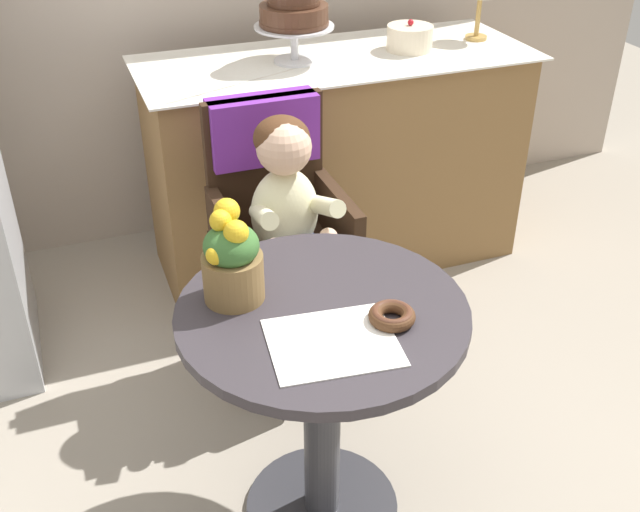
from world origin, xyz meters
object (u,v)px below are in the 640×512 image
(cafe_table, at_px, (322,375))
(donut_front, at_px, (392,315))
(wicker_chair, at_px, (274,197))
(round_layer_cake, at_px, (410,38))
(tiered_cake_stand, at_px, (294,8))
(seated_child, at_px, (288,208))
(flower_vase, at_px, (232,259))

(cafe_table, height_order, donut_front, donut_front)
(wicker_chair, distance_m, round_layer_cake, 0.97)
(cafe_table, xyz_separation_m, donut_front, (0.13, -0.11, 0.23))
(wicker_chair, xyz_separation_m, round_layer_cake, (0.75, 0.54, 0.31))
(cafe_table, xyz_separation_m, tiered_cake_stand, (0.38, 1.30, 0.59))
(donut_front, xyz_separation_m, round_layer_cake, (0.72, 1.40, 0.21))
(seated_child, bearing_deg, flower_vase, -122.13)
(seated_child, bearing_deg, cafe_table, -100.37)
(flower_vase, bearing_deg, seated_child, 57.87)
(wicker_chair, height_order, donut_front, wicker_chair)
(donut_front, height_order, round_layer_cake, round_layer_cake)
(wicker_chair, bearing_deg, cafe_table, -95.26)
(wicker_chair, height_order, round_layer_cake, round_layer_cake)
(cafe_table, relative_size, flower_vase, 2.88)
(flower_vase, bearing_deg, round_layer_cake, 48.32)
(wicker_chair, relative_size, tiered_cake_stand, 2.84)
(flower_vase, bearing_deg, tiered_cake_stand, 64.53)
(donut_front, bearing_deg, tiered_cake_stand, 80.26)
(wicker_chair, relative_size, round_layer_cake, 5.23)
(tiered_cake_stand, relative_size, round_layer_cake, 1.84)
(cafe_table, relative_size, tiered_cake_stand, 2.14)
(seated_child, xyz_separation_m, donut_front, (0.03, -0.70, 0.06))
(seated_child, bearing_deg, round_layer_cake, 43.17)
(wicker_chair, relative_size, flower_vase, 3.82)
(seated_child, relative_size, round_layer_cake, 3.99)
(cafe_table, bearing_deg, wicker_chair, 81.77)
(donut_front, bearing_deg, seated_child, 92.17)
(wicker_chair, height_order, tiered_cake_stand, tiered_cake_stand)
(flower_vase, distance_m, tiered_cake_stand, 1.34)
(cafe_table, height_order, tiered_cake_stand, tiered_cake_stand)
(cafe_table, distance_m, seated_child, 0.62)
(flower_vase, relative_size, tiered_cake_stand, 0.74)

